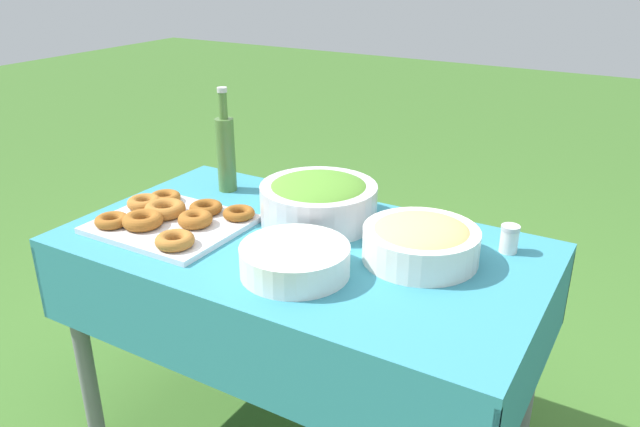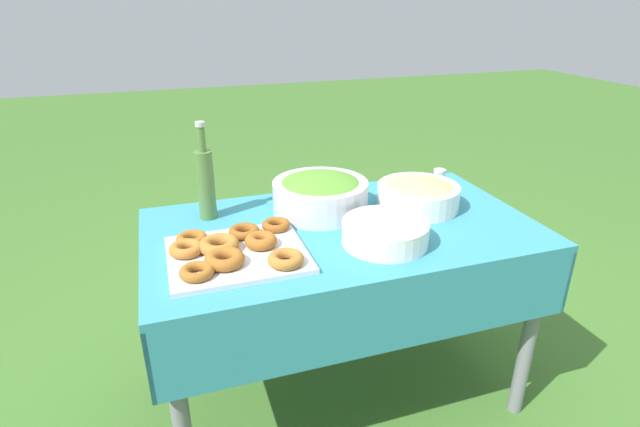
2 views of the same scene
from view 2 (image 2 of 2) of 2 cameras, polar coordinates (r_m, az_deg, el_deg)
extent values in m
plane|color=#3D6B28|center=(2.05, 2.15, -19.35)|extent=(14.00, 14.00, 0.00)
cube|color=teal|center=(1.66, 2.51, -1.81)|extent=(1.28, 0.72, 0.02)
cube|color=teal|center=(2.01, -1.09, -0.81)|extent=(1.28, 0.01, 0.22)
cube|color=teal|center=(1.44, 7.47, -12.01)|extent=(1.28, 0.01, 0.22)
cube|color=teal|center=(2.00, 19.65, -2.39)|extent=(0.01, 0.72, 0.22)
cube|color=teal|center=(1.63, -19.14, -8.63)|extent=(0.01, 0.72, 0.22)
cylinder|color=slate|center=(2.29, 13.37, -4.57)|extent=(0.05, 0.05, 0.67)
cylinder|color=slate|center=(2.00, -16.81, -9.49)|extent=(0.05, 0.05, 0.67)
cylinder|color=slate|center=(1.89, 22.80, -12.59)|extent=(0.05, 0.05, 0.67)
cylinder|color=slate|center=(1.53, -15.62, -21.47)|extent=(0.05, 0.05, 0.67)
cylinder|color=silver|center=(1.74, 0.03, 1.95)|extent=(0.33, 0.33, 0.11)
ellipsoid|color=#51892D|center=(1.73, 0.03, 3.20)|extent=(0.29, 0.29, 0.07)
cylinder|color=white|center=(1.81, 11.13, 1.93)|extent=(0.29, 0.29, 0.08)
ellipsoid|color=tan|center=(1.80, 11.20, 2.75)|extent=(0.26, 0.26, 0.07)
cube|color=silver|center=(1.47, -9.43, -4.67)|extent=(0.39, 0.33, 0.02)
torus|color=#93561E|center=(1.40, -10.86, -5.15)|extent=(0.14, 0.14, 0.04)
torus|color=brown|center=(1.60, -5.06, -1.29)|extent=(0.09, 0.09, 0.03)
torus|color=brown|center=(1.56, -8.68, -2.01)|extent=(0.13, 0.13, 0.03)
torus|color=#93561E|center=(1.49, -6.77, -3.10)|extent=(0.13, 0.13, 0.03)
torus|color=#93561E|center=(1.55, -14.47, -2.72)|extent=(0.13, 0.13, 0.03)
torus|color=#A36628|center=(1.39, -3.94, -5.20)|extent=(0.14, 0.14, 0.03)
torus|color=#A36628|center=(1.48, -11.46, -3.54)|extent=(0.16, 0.16, 0.04)
torus|color=#93561E|center=(1.37, -13.92, -6.47)|extent=(0.12, 0.12, 0.03)
torus|color=#A36628|center=(1.49, -15.07, -3.91)|extent=(0.13, 0.13, 0.03)
cylinder|color=white|center=(1.55, 7.38, -3.17)|extent=(0.26, 0.26, 0.01)
cylinder|color=white|center=(1.54, 7.41, -2.77)|extent=(0.26, 0.26, 0.01)
cylinder|color=white|center=(1.54, 7.43, -2.37)|extent=(0.26, 0.26, 0.01)
cylinder|color=white|center=(1.53, 7.45, -1.97)|extent=(0.26, 0.26, 0.01)
cylinder|color=white|center=(1.53, 7.48, -1.56)|extent=(0.26, 0.26, 0.01)
cylinder|color=white|center=(1.52, 7.50, -1.15)|extent=(0.26, 0.26, 0.01)
cylinder|color=#4C7238|center=(1.71, -12.92, 3.16)|extent=(0.06, 0.06, 0.24)
cylinder|color=#4C7238|center=(1.66, -13.42, 8.28)|extent=(0.03, 0.03, 0.08)
cylinder|color=#B7B7B7|center=(1.65, -13.58, 9.91)|extent=(0.03, 0.03, 0.02)
cylinder|color=white|center=(2.03, 13.44, 3.78)|extent=(0.05, 0.05, 0.06)
cylinder|color=silver|center=(2.01, 13.54, 4.75)|extent=(0.05, 0.05, 0.01)
camera|label=1|loc=(1.35, 68.39, 9.95)|focal=35.00mm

